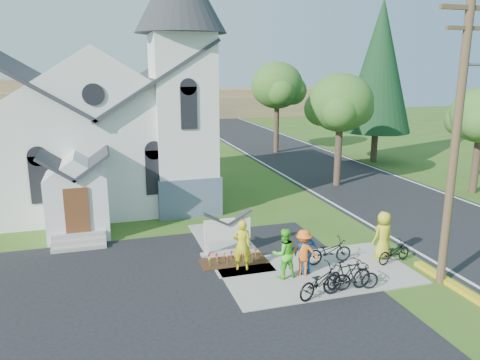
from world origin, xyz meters
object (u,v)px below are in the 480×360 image
object	(u,v)px
utility_pole	(458,131)
cyclist_1	(284,253)
church_sign	(227,230)
cyclist_4	(383,235)
bike_4	(394,252)
bike_2	(329,251)
bike_0	(321,281)
bike_3	(347,276)
cyclist_0	(242,245)
cyclist_2	(306,252)
bike_1	(356,277)
cyclist_3	(303,252)

from	to	relation	value
utility_pole	cyclist_1	distance (m)	7.13
church_sign	cyclist_4	world-z (taller)	cyclist_4
utility_pole	bike_4	bearing A→B (deg)	109.22
bike_2	cyclist_4	bearing A→B (deg)	-94.23
cyclist_1	cyclist_4	xyz separation A→B (m)	(4.38, 0.48, 0.04)
utility_pole	bike_0	world-z (taller)	utility_pole
church_sign	utility_pole	distance (m)	9.18
utility_pole	bike_3	world-z (taller)	utility_pole
utility_pole	bike_4	size ratio (longest dim) A/B	6.20
bike_3	cyclist_0	bearing A→B (deg)	41.21
cyclist_1	cyclist_4	bearing A→B (deg)	-178.15
cyclist_2	cyclist_4	bearing A→B (deg)	177.95
bike_1	cyclist_4	world-z (taller)	cyclist_4
bike_3	bike_4	xyz separation A→B (m)	(2.94, 1.60, -0.14)
bike_1	bike_2	bearing A→B (deg)	5.06
cyclist_3	cyclist_4	size ratio (longest dim) A/B	0.89
cyclist_0	bike_2	xyz separation A→B (m)	(3.36, -0.45, -0.48)
utility_pole	bike_0	distance (m)	6.68
church_sign	cyclist_0	size ratio (longest dim) A/B	1.14
bike_0	bike_2	world-z (taller)	bike_0
utility_pole	cyclist_1	xyz separation A→B (m)	(-5.24, 1.93, -4.43)
cyclist_3	cyclist_0	bearing A→B (deg)	-3.30
cyclist_2	cyclist_4	world-z (taller)	cyclist_4
bike_3	cyclist_4	size ratio (longest dim) A/B	0.99
bike_1	bike_3	xyz separation A→B (m)	(-0.34, 0.00, 0.09)
utility_pole	bike_0	bearing A→B (deg)	176.26
cyclist_0	cyclist_3	bearing A→B (deg)	168.52
bike_0	cyclist_0	bearing A→B (deg)	12.95
bike_0	bike_1	xyz separation A→B (m)	(1.33, 0.00, -0.04)
bike_1	bike_2	distance (m)	2.28
cyclist_4	bike_3	bearing A→B (deg)	25.82
bike_4	cyclist_1	bearing A→B (deg)	76.39
bike_1	bike_3	bearing A→B (deg)	99.10
church_sign	cyclist_4	bearing A→B (deg)	-21.85
cyclist_1	cyclist_3	bearing A→B (deg)	177.56
bike_0	cyclist_3	distance (m)	1.70
bike_3	utility_pole	bearing A→B (deg)	-100.00
bike_0	cyclist_3	world-z (taller)	cyclist_3
bike_4	bike_1	bearing A→B (deg)	108.45
cyclist_1	cyclist_4	distance (m)	4.41
cyclist_0	cyclist_2	distance (m)	2.37
bike_1	cyclist_3	world-z (taller)	cyclist_3
cyclist_2	cyclist_0	bearing A→B (deg)	-35.72
bike_3	cyclist_4	xyz separation A→B (m)	(2.75, 2.11, 0.39)
church_sign	cyclist_2	distance (m)	3.52
cyclist_2	bike_3	size ratio (longest dim) A/B	0.90
utility_pole	bike_4	xyz separation A→B (m)	(-0.66, 1.90, -4.93)
bike_2	bike_3	xyz separation A→B (m)	(-0.50, -2.27, 0.08)
bike_1	cyclist_2	distance (m)	2.02
cyclist_2	cyclist_4	xyz separation A→B (m)	(3.49, 0.44, 0.11)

